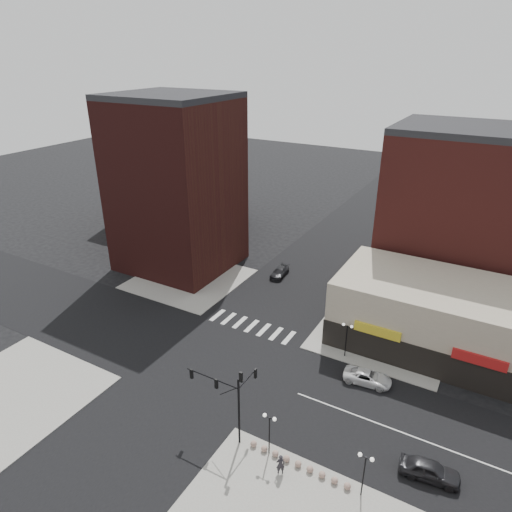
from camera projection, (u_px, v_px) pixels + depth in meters
The scene contains 19 objects.
ground at pixel (215, 362), 49.89m from camera, with size 240.00×240.00×0.00m, color black.
road_ew at pixel (215, 362), 49.89m from camera, with size 200.00×14.00×0.02m, color black.
road_ns at pixel (215, 362), 49.88m from camera, with size 14.00×200.00×0.02m, color black.
sidewalk_nw at pixel (189, 279), 67.85m from camera, with size 15.00×15.00×0.12m, color gray.
sidewalk_ne at pixel (383, 334), 54.81m from camera, with size 15.00×15.00×0.12m, color gray.
sidewalk_sw at pixel (10, 397), 44.92m from camera, with size 15.00×15.00×0.12m, color gray.
building_nw at pixel (176, 187), 67.88m from camera, with size 16.00×15.00×25.00m, color #3D1513.
building_nw_low at pixel (176, 191), 88.68m from camera, with size 20.00×18.00×12.00m, color #3D1513.
building_ne_midrise at pixel (457, 218), 60.10m from camera, with size 18.00×15.00×22.00m, color maroon.
building_ne_row at pixel (445, 324), 50.93m from camera, with size 24.20×12.20×8.00m.
traffic_signal at pixel (231, 392), 38.38m from camera, with size 5.59×3.09×7.77m.
street_lamp_se_a at pixel (269, 425), 37.25m from camera, with size 1.22×0.32×4.16m.
street_lamp_se_b at pixel (365, 465), 33.65m from camera, with size 1.22×0.32×4.16m.
street_lamp_ne at pixel (347, 332), 49.45m from camera, with size 1.22×0.32×4.16m.
bollard_row at pixel (298, 464), 37.23m from camera, with size 8.96×0.56×0.56m.
white_suv at pixel (368, 377), 46.64m from camera, with size 2.24×4.86×1.35m, color silver.
dark_sedan_east at pixel (430, 470), 36.20m from camera, with size 1.89×4.70×1.60m, color black.
dark_sedan_north at pixel (280, 272), 68.56m from camera, with size 1.81×4.45×1.29m, color black.
pedestrian at pixel (280, 464), 36.37m from camera, with size 0.70×0.46×1.93m, color #252328.
Camera 1 is at (23.97, -33.01, 31.33)m, focal length 32.00 mm.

